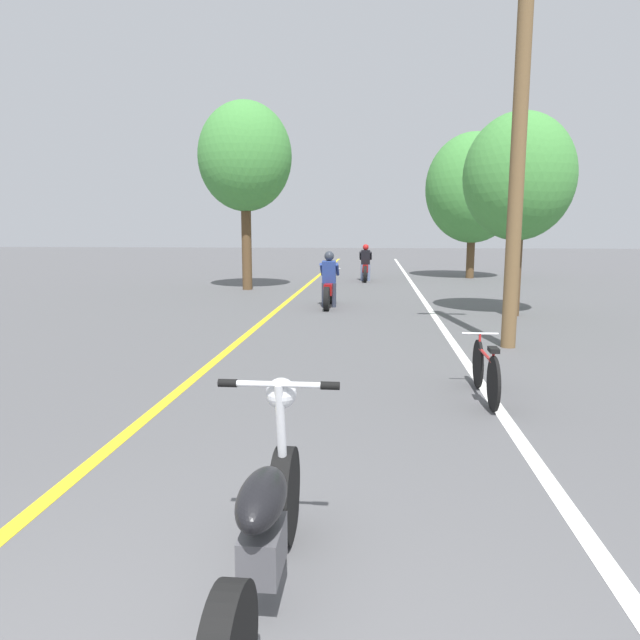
{
  "coord_description": "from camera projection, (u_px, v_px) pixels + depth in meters",
  "views": [
    {
      "loc": [
        0.67,
        -1.66,
        1.96
      ],
      "look_at": [
        0.04,
        4.98,
        0.9
      ],
      "focal_mm": 32.0,
      "sensor_mm": 36.0,
      "label": 1
    }
  ],
  "objects": [
    {
      "name": "lane_stripe_center",
      "position": [
        283.0,
        305.0,
        14.92
      ],
      "size": [
        0.14,
        48.0,
        0.01
      ],
      "primitive_type": "cube",
      "color": "yellow",
      "rests_on": "ground"
    },
    {
      "name": "lane_stripe_edge",
      "position": [
        428.0,
        307.0,
        14.57
      ],
      "size": [
        0.14,
        48.0,
        0.01
      ],
      "primitive_type": "cube",
      "color": "white",
      "rests_on": "ground"
    },
    {
      "name": "utility_pole",
      "position": [
        519.0,
        138.0,
        9.07
      ],
      "size": [
        1.1,
        0.24,
        6.62
      ],
      "color": "brown",
      "rests_on": "ground"
    },
    {
      "name": "roadside_tree_right_near",
      "position": [
        519.0,
        178.0,
        12.66
      ],
      "size": [
        2.45,
        2.21,
        4.53
      ],
      "color": "#513A23",
      "rests_on": "ground"
    },
    {
      "name": "roadside_tree_right_far",
      "position": [
        473.0,
        188.0,
        22.7
      ],
      "size": [
        3.78,
        3.4,
        5.77
      ],
      "color": "#513A23",
      "rests_on": "ground"
    },
    {
      "name": "roadside_tree_left",
      "position": [
        245.0,
        157.0,
        18.17
      ],
      "size": [
        3.0,
        2.7,
        5.99
      ],
      "color": "#513A23",
      "rests_on": "ground"
    },
    {
      "name": "motorcycle_foreground",
      "position": [
        264.0,
        532.0,
        2.93
      ],
      "size": [
        0.71,
        2.02,
        1.1
      ],
      "color": "black",
      "rests_on": "ground"
    },
    {
      "name": "motorcycle_rider_lead",
      "position": [
        329.0,
        286.0,
        14.51
      ],
      "size": [
        0.5,
        2.02,
        1.42
      ],
      "color": "black",
      "rests_on": "ground"
    },
    {
      "name": "motorcycle_rider_far",
      "position": [
        365.0,
        267.0,
        21.95
      ],
      "size": [
        0.5,
        2.05,
        1.4
      ],
      "color": "black",
      "rests_on": "ground"
    },
    {
      "name": "bicycle_parked",
      "position": [
        485.0,
        371.0,
        6.65
      ],
      "size": [
        0.44,
        1.55,
        0.71
      ],
      "color": "black",
      "rests_on": "ground"
    }
  ]
}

